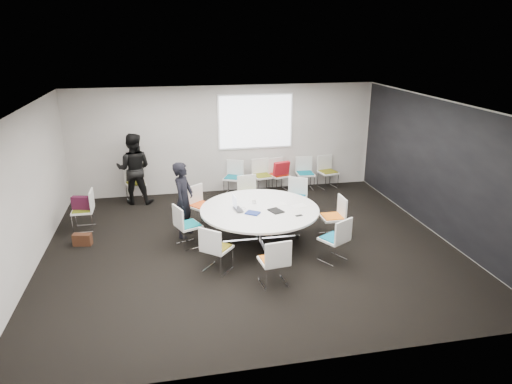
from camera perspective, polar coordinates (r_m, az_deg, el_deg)
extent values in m
cube|color=black|center=(9.25, -0.74, -6.86)|extent=(8.00, 7.00, 0.04)
cube|color=white|center=(8.39, -0.82, 10.81)|extent=(8.00, 7.00, 0.04)
cube|color=#A9A49F|center=(12.07, -3.85, 6.57)|extent=(8.00, 0.04, 2.80)
cube|color=#A9A49F|center=(5.56, 5.96, -9.45)|extent=(8.00, 0.04, 2.80)
cube|color=#A9A49F|center=(8.94, -27.00, -0.17)|extent=(0.04, 7.00, 2.80)
cube|color=#A9A49F|center=(10.21, 22.03, 2.78)|extent=(0.04, 7.00, 2.80)
cube|color=black|center=(10.19, 21.89, 2.77)|extent=(0.01, 6.94, 2.74)
cube|color=silver|center=(9.40, 0.45, -5.99)|extent=(0.90, 0.90, 0.08)
cylinder|color=silver|center=(9.27, 0.45, -4.17)|extent=(0.10, 0.10, 0.65)
cylinder|color=white|center=(9.14, 0.46, -2.19)|extent=(2.38, 2.38, 0.04)
cube|color=white|center=(12.05, -0.04, 8.77)|extent=(1.90, 0.03, 1.35)
cube|color=silver|center=(9.67, 9.39, -4.43)|extent=(0.42, 0.42, 0.42)
cube|color=white|center=(9.58, 9.47, -3.17)|extent=(0.44, 0.46, 0.04)
cube|color=orange|center=(9.57, 9.48, -3.00)|extent=(0.38, 0.40, 0.03)
cube|color=white|center=(9.57, 10.72, -1.79)|extent=(0.04, 0.46, 0.42)
cube|color=silver|center=(10.66, 4.92, -1.92)|extent=(0.58, 0.58, 0.42)
cube|color=white|center=(10.58, 4.95, -0.76)|extent=(0.62, 0.61, 0.04)
cube|color=#095A76|center=(10.57, 4.96, -0.60)|extent=(0.54, 0.53, 0.03)
cube|color=white|center=(10.70, 5.27, 0.77)|extent=(0.41, 0.27, 0.42)
cube|color=silver|center=(10.78, -0.87, -1.60)|extent=(0.45, 0.45, 0.42)
cube|color=white|center=(10.70, -0.88, -0.45)|extent=(0.50, 0.48, 0.04)
cube|color=olive|center=(10.69, -0.88, -0.30)|extent=(0.43, 0.41, 0.03)
cube|color=white|center=(10.81, -1.18, 1.06)|extent=(0.46, 0.07, 0.42)
cube|color=silver|center=(10.20, -6.73, -2.99)|extent=(0.59, 0.59, 0.42)
cube|color=white|center=(10.12, -6.79, -1.78)|extent=(0.64, 0.63, 0.04)
cube|color=#D84E18|center=(10.11, -6.79, -1.63)|extent=(0.55, 0.55, 0.03)
cube|color=white|center=(10.18, -7.67, -0.30)|extent=(0.38, 0.32, 0.42)
cube|color=silver|center=(9.26, -8.37, -5.48)|extent=(0.55, 0.55, 0.42)
cube|color=white|center=(9.16, -8.44, -4.17)|extent=(0.58, 0.59, 0.04)
cube|color=#08727B|center=(9.15, -8.45, -4.00)|extent=(0.50, 0.51, 0.03)
cube|color=white|center=(9.00, -9.72, -3.11)|extent=(0.21, 0.44, 0.42)
cube|color=silver|center=(8.29, -4.84, -8.44)|extent=(0.59, 0.59, 0.42)
cube|color=white|center=(8.19, -4.89, -7.02)|extent=(0.64, 0.63, 0.04)
cube|color=brown|center=(8.17, -4.90, -6.83)|extent=(0.55, 0.55, 0.03)
cube|color=white|center=(7.93, -5.78, -6.11)|extent=(0.38, 0.32, 0.42)
cube|color=silver|center=(7.85, 2.21, -10.09)|extent=(0.47, 0.47, 0.42)
cube|color=white|center=(7.74, 2.23, -8.61)|extent=(0.51, 0.49, 0.04)
cube|color=#CF6514|center=(7.72, 2.23, -8.41)|extent=(0.44, 0.42, 0.03)
cube|color=white|center=(7.46, 2.81, -7.77)|extent=(0.46, 0.09, 0.42)
cube|color=silver|center=(8.72, 9.60, -7.18)|extent=(0.57, 0.57, 0.42)
cube|color=white|center=(8.62, 9.69, -5.81)|extent=(0.62, 0.61, 0.04)
cube|color=#0B6489|center=(8.61, 9.70, -5.63)|extent=(0.54, 0.53, 0.03)
cube|color=white|center=(8.41, 10.88, -4.83)|extent=(0.42, 0.26, 0.42)
cube|color=silver|center=(12.06, -2.85, 0.70)|extent=(0.56, 0.56, 0.42)
cube|color=white|center=(11.99, -2.87, 1.74)|extent=(0.60, 0.59, 0.04)
cube|color=#0A6375|center=(11.98, -2.87, 1.87)|extent=(0.52, 0.51, 0.03)
cube|color=white|center=(12.11, -2.61, 3.07)|extent=(0.43, 0.22, 0.42)
cube|color=silver|center=(12.19, 0.81, 0.93)|extent=(0.48, 0.48, 0.42)
cube|color=white|center=(12.12, 0.81, 1.96)|extent=(0.53, 0.51, 0.04)
cube|color=#6A6F15|center=(12.11, 0.81, 2.09)|extent=(0.46, 0.44, 0.03)
cube|color=white|center=(12.24, 0.46, 3.26)|extent=(0.46, 0.11, 0.42)
cube|color=silver|center=(12.29, 2.91, 1.06)|extent=(0.52, 0.52, 0.42)
cube|color=white|center=(12.22, 2.93, 2.08)|extent=(0.57, 0.55, 0.04)
cube|color=red|center=(12.21, 2.93, 2.22)|extent=(0.49, 0.48, 0.03)
cube|color=white|center=(12.33, 2.45, 3.36)|extent=(0.45, 0.17, 0.42)
cube|color=silver|center=(12.46, 6.15, 1.23)|extent=(0.44, 0.44, 0.42)
cube|color=white|center=(12.39, 6.19, 2.24)|extent=(0.48, 0.46, 0.04)
cube|color=#08657A|center=(12.38, 6.19, 2.37)|extent=(0.42, 0.40, 0.03)
cube|color=white|center=(12.52, 5.99, 3.53)|extent=(0.46, 0.06, 0.42)
cube|color=silver|center=(12.69, 8.96, 1.43)|extent=(0.50, 0.50, 0.42)
cube|color=white|center=(12.62, 9.01, 2.42)|extent=(0.54, 0.53, 0.04)
cube|color=#686515|center=(12.61, 9.02, 2.55)|extent=(0.47, 0.46, 0.03)
cube|color=white|center=(12.72, 8.56, 3.67)|extent=(0.46, 0.14, 0.42)
cube|color=silver|center=(10.57, -20.69, -3.35)|extent=(0.42, 0.42, 0.42)
cube|color=white|center=(10.49, -20.84, -2.19)|extent=(0.44, 0.46, 0.04)
cube|color=olive|center=(10.48, -20.86, -2.04)|extent=(0.38, 0.40, 0.03)
cube|color=white|center=(10.38, -19.85, -0.94)|extent=(0.04, 0.46, 0.42)
cube|color=silver|center=(11.98, -14.71, -0.07)|extent=(0.53, 0.53, 0.42)
cube|color=white|center=(11.91, -14.80, 0.97)|extent=(0.57, 0.56, 0.04)
cube|color=#6B6713|center=(11.90, -14.81, 1.11)|extent=(0.50, 0.48, 0.03)
cube|color=white|center=(12.03, -15.15, 2.29)|extent=(0.45, 0.17, 0.42)
imported|color=black|center=(9.51, -9.05, -0.97)|extent=(0.59, 0.69, 1.60)
imported|color=black|center=(11.63, -15.02, 2.83)|extent=(0.96, 0.80, 1.77)
imported|color=#333338|center=(9.06, -1.95, -2.17)|extent=(0.27, 0.37, 0.03)
cube|color=silver|center=(9.15, -2.71, -1.18)|extent=(0.05, 0.30, 0.22)
cube|color=black|center=(9.00, 2.50, -2.36)|extent=(0.31, 0.36, 0.02)
cube|color=navy|center=(8.87, -0.42, -2.63)|extent=(0.33, 0.31, 0.03)
cube|color=white|center=(9.34, 2.91, -1.58)|extent=(0.35, 0.28, 0.00)
cube|color=white|center=(9.31, 5.39, -1.72)|extent=(0.35, 0.28, 0.00)
cylinder|color=white|center=(9.38, -0.25, -1.19)|extent=(0.08, 0.08, 0.09)
cube|color=black|center=(8.81, 5.40, -2.95)|extent=(0.15, 0.10, 0.01)
cube|color=#45122A|center=(10.43, -20.96, -1.27)|extent=(0.42, 0.23, 0.28)
cube|color=#3D2013|center=(9.87, -20.88, -5.57)|extent=(0.38, 0.22, 0.24)
cube|color=#A9141E|center=(11.95, 3.20, 2.98)|extent=(0.47, 0.27, 0.36)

